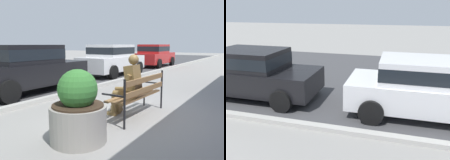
# 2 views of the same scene
# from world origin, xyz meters

# --- Properties ---
(street_surface) EXTENTS (60.00, 9.00, 0.01)m
(street_surface) POSITION_xyz_m (0.00, 7.50, 0.00)
(street_surface) COLOR #424244
(street_surface) RESTS_ON ground
(parked_car_black) EXTENTS (4.12, 1.95, 1.56)m
(parked_car_black) POSITION_xyz_m (0.34, 4.36, 0.84)
(parked_car_black) COLOR black
(parked_car_black) RESTS_ON ground
(parked_car_white) EXTENTS (4.12, 1.95, 1.56)m
(parked_car_white) POSITION_xyz_m (5.50, 4.36, 0.84)
(parked_car_white) COLOR silver
(parked_car_white) RESTS_ON ground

